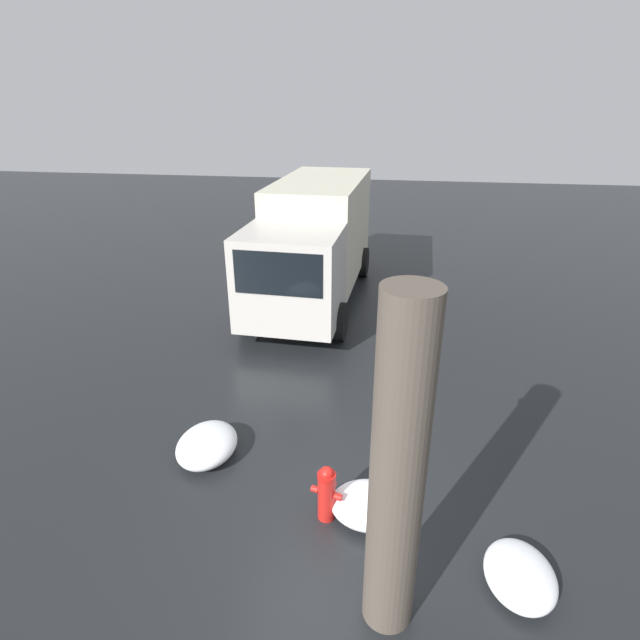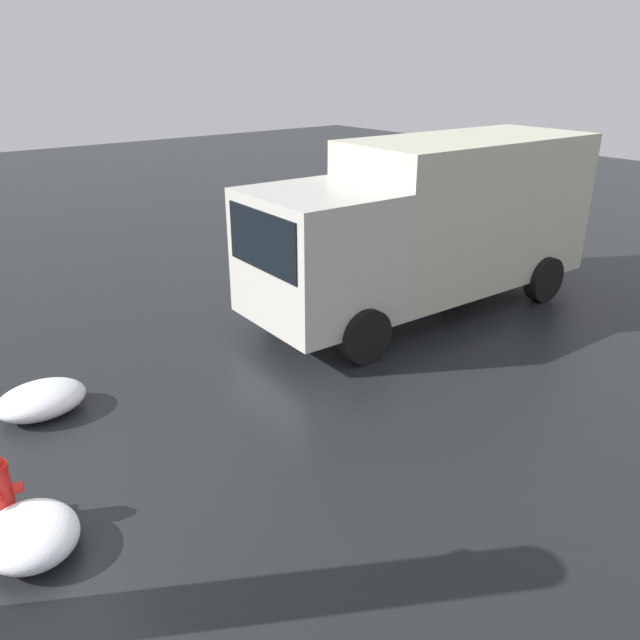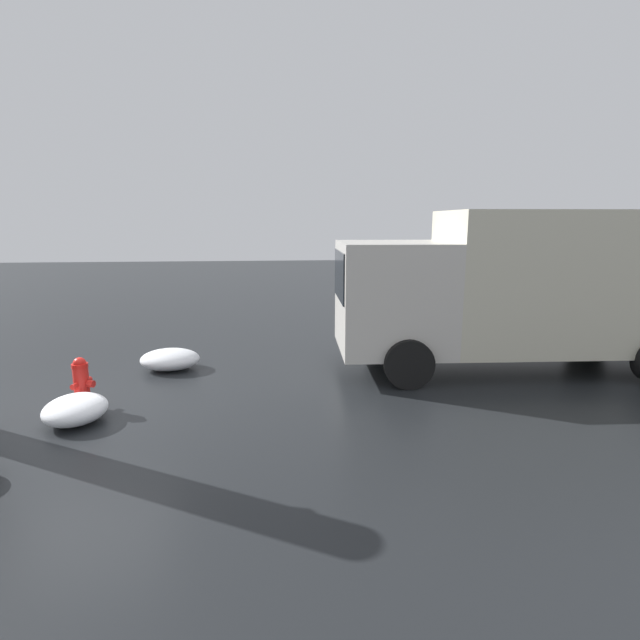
% 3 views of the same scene
% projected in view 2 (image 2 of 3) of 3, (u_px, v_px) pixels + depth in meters
% --- Properties ---
extents(ground_plane, '(60.00, 60.00, 0.00)m').
position_uv_depth(ground_plane, '(8.00, 524.00, 6.49)').
color(ground_plane, black).
extents(fire_hydrant, '(0.35, 0.44, 0.84)m').
position_uv_depth(fire_hydrant, '(0.00, 490.00, 6.32)').
color(fire_hydrant, red).
rests_on(fire_hydrant, ground_plane).
extents(delivery_truck, '(7.11, 2.77, 3.15)m').
position_uv_depth(delivery_truck, '(432.00, 221.00, 11.52)').
color(delivery_truck, beige).
rests_on(delivery_truck, ground_plane).
extents(snow_pile_by_hydrant, '(1.17, 0.93, 0.42)m').
position_uv_depth(snow_pile_by_hydrant, '(41.00, 400.00, 8.44)').
color(snow_pile_by_hydrant, white).
rests_on(snow_pile_by_hydrant, ground_plane).
extents(snow_pile_curbside, '(0.90, 1.05, 0.40)m').
position_uv_depth(snow_pile_curbside, '(31.00, 535.00, 6.05)').
color(snow_pile_curbside, white).
rests_on(snow_pile_curbside, ground_plane).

